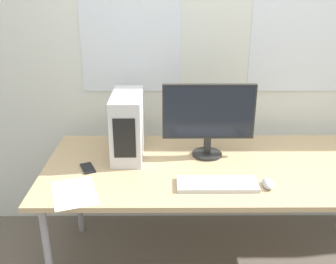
# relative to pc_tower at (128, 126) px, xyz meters

# --- Properties ---
(wall_back) EXTENTS (8.00, 0.07, 2.70)m
(wall_back) POSITION_rel_pc_tower_xyz_m (0.55, 0.44, 0.45)
(wall_back) COLOR silver
(wall_back) RESTS_ON ground_plane
(desk) EXTENTS (2.04, 0.90, 0.71)m
(desk) POSITION_rel_pc_tower_xyz_m (0.55, -0.14, -0.23)
(desk) COLOR tan
(desk) RESTS_ON ground_plane
(pc_tower) EXTENTS (0.17, 0.40, 0.38)m
(pc_tower) POSITION_rel_pc_tower_xyz_m (0.00, 0.00, 0.00)
(pc_tower) COLOR silver
(pc_tower) RESTS_ON desk
(monitor_main) EXTENTS (0.54, 0.18, 0.44)m
(monitor_main) POSITION_rel_pc_tower_xyz_m (0.48, -0.01, 0.06)
(monitor_main) COLOR black
(monitor_main) RESTS_ON desk
(keyboard) EXTENTS (0.42, 0.16, 0.02)m
(keyboard) POSITION_rel_pc_tower_xyz_m (0.49, -0.38, -0.18)
(keyboard) COLOR silver
(keyboard) RESTS_ON desk
(mouse) EXTENTS (0.06, 0.11, 0.04)m
(mouse) POSITION_rel_pc_tower_xyz_m (0.75, -0.39, -0.17)
(mouse) COLOR #B2B2B7
(mouse) RESTS_ON desk
(cell_phone) EXTENTS (0.11, 0.14, 0.01)m
(cell_phone) POSITION_rel_pc_tower_xyz_m (-0.22, -0.19, -0.19)
(cell_phone) COLOR black
(cell_phone) RESTS_ON desk
(paper_sheet_left) EXTENTS (0.30, 0.35, 0.00)m
(paper_sheet_left) POSITION_rel_pc_tower_xyz_m (-0.24, -0.45, -0.19)
(paper_sheet_left) COLOR white
(paper_sheet_left) RESTS_ON desk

